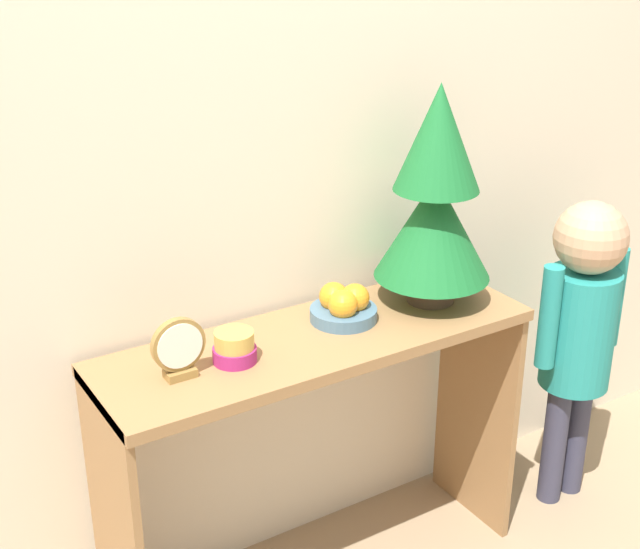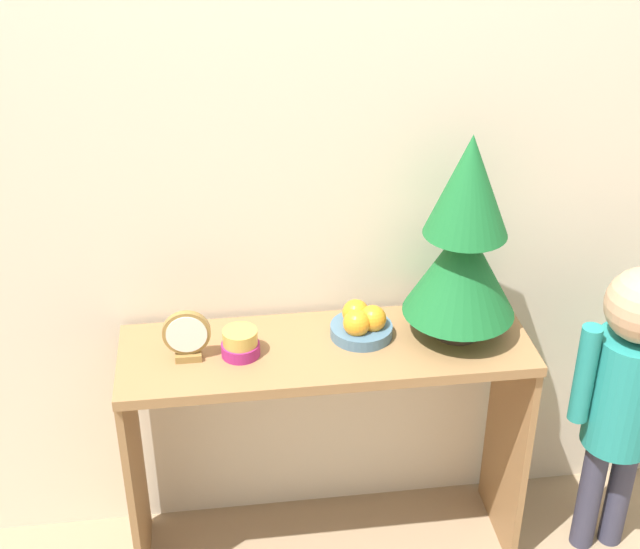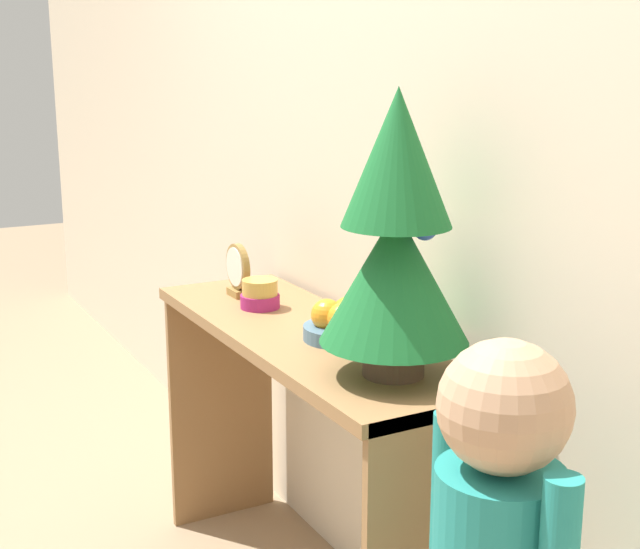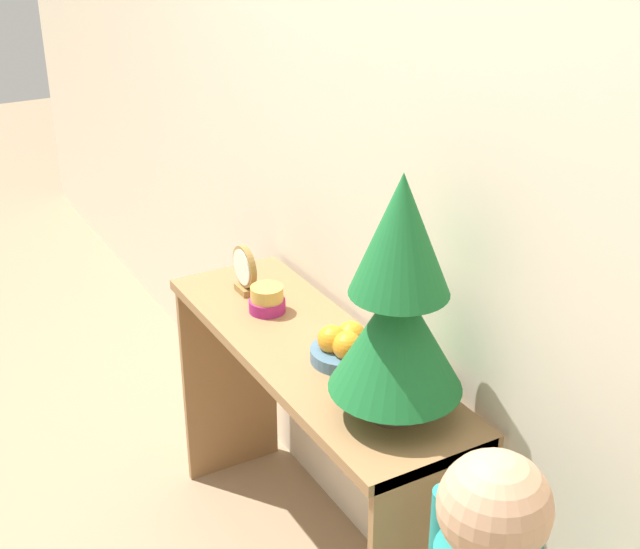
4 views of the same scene
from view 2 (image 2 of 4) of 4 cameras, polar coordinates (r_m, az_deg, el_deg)
name	(u,v)px [view 2 (image 2 of 4)]	position (r m, az deg, el deg)	size (l,w,h in m)	color
back_wall	(315,140)	(2.38, -0.30, 8.59)	(7.00, 0.05, 2.50)	beige
console_table	(326,397)	(2.52, 0.39, -7.88)	(1.12, 0.35, 0.74)	olive
mini_tree	(464,242)	(2.36, 9.20, 2.08)	(0.31, 0.31, 0.58)	#4C3828
fruit_bowl	(362,323)	(2.44, 2.67, -3.14)	(0.17, 0.17, 0.09)	#476B84
singing_bowl	(240,343)	(2.38, -5.12, -4.41)	(0.10, 0.10, 0.08)	#9E2366
desk_clock	(187,336)	(2.35, -8.52, -3.94)	(0.13, 0.04, 0.15)	olive
child_figure	(628,380)	(2.65, 19.12, -6.42)	(0.32, 0.21, 0.97)	#38384C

